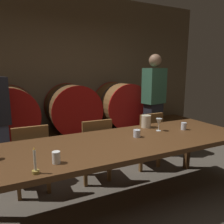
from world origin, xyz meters
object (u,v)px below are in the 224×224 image
object	(u,v)px
chair_left	(31,156)
chair_right	(147,137)
wine_glass_right	(159,122)
chair_center	(95,147)
pitcher	(146,121)
wine_barrel_center	(72,109)
dining_table	(122,146)
candle_center	(35,166)
wine_barrel_left	(9,114)
cup_right	(184,126)
cup_center	(137,133)
wine_barrel_right	(120,105)
guest_right	(154,104)
cup_left	(56,157)

from	to	relation	value
chair_left	chair_right	size ratio (longest dim) A/B	1.00
chair_right	wine_glass_right	distance (m)	0.76
chair_center	pitcher	size ratio (longest dim) A/B	5.48
wine_barrel_center	chair_right	xyz separation A→B (m)	(0.87, -1.07, -0.34)
pitcher	dining_table	bearing A→B (deg)	-147.82
dining_table	candle_center	world-z (taller)	candle_center
wine_barrel_left	candle_center	distance (m)	2.19
candle_center	cup_right	xyz separation A→B (m)	(1.82, 0.43, -0.01)
cup_right	chair_left	bearing A→B (deg)	158.67
dining_table	chair_right	bearing A→B (deg)	41.25
chair_left	candle_center	bearing A→B (deg)	87.26
dining_table	cup_center	bearing A→B (deg)	10.53
chair_left	wine_glass_right	bearing A→B (deg)	158.05
wine_barrel_right	candle_center	xyz separation A→B (m)	(-1.85, -2.19, 0.00)
chair_center	guest_right	xyz separation A→B (m)	(1.31, 0.48, 0.43)
chair_right	candle_center	world-z (taller)	candle_center
wine_barrel_center	candle_center	world-z (taller)	wine_barrel_center
dining_table	chair_center	world-z (taller)	chair_center
wine_barrel_left	cup_right	size ratio (longest dim) A/B	9.59
candle_center	wine_glass_right	bearing A→B (deg)	19.13
wine_barrel_center	cup_center	size ratio (longest dim) A/B	10.52
wine_barrel_right	chair_left	distance (m)	2.12
wine_barrel_left	wine_barrel_center	xyz separation A→B (m)	(1.02, 0.00, 0.00)
candle_center	pitcher	xyz separation A→B (m)	(1.46, 0.72, 0.02)
chair_center	cup_right	world-z (taller)	chair_center
wine_barrel_center	chair_right	distance (m)	1.42
dining_table	chair_right	xyz separation A→B (m)	(0.83, 0.73, -0.23)
wine_barrel_center	cup_left	world-z (taller)	wine_barrel_center
chair_center	pitcher	distance (m)	0.77
dining_table	chair_center	xyz separation A→B (m)	(-0.05, 0.68, -0.23)
wine_barrel_center	dining_table	size ratio (longest dim) A/B	0.30
wine_barrel_center	wine_barrel_left	bearing A→B (deg)	180.00
wine_barrel_left	cup_left	size ratio (longest dim) A/B	8.92
chair_right	cup_left	distance (m)	1.90
chair_left	cup_center	size ratio (longest dim) A/B	10.61
wine_barrel_left	cup_right	world-z (taller)	wine_barrel_left
guest_right	chair_center	bearing A→B (deg)	9.59
cup_center	cup_right	world-z (taller)	cup_right
wine_barrel_left	candle_center	size ratio (longest dim) A/B	4.24
wine_barrel_center	guest_right	size ratio (longest dim) A/B	0.49
guest_right	cup_center	distance (m)	1.54
chair_left	chair_center	distance (m)	0.81
chair_left	cup_right	distance (m)	1.92
candle_center	pitcher	distance (m)	1.63
candle_center	cup_center	distance (m)	1.20
chair_center	cup_center	xyz separation A→B (m)	(0.26, -0.64, 0.33)
wine_barrel_left	wine_glass_right	bearing A→B (deg)	-45.32
dining_table	guest_right	bearing A→B (deg)	42.63
candle_center	guest_right	bearing A→B (deg)	35.36
dining_table	guest_right	distance (m)	1.73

